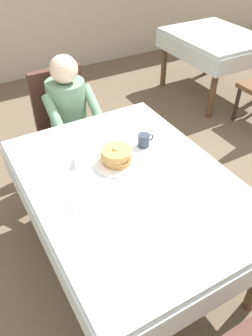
# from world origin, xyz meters

# --- Properties ---
(ground_plane) EXTENTS (14.00, 14.00, 0.00)m
(ground_plane) POSITION_xyz_m (0.00, 0.00, 0.00)
(ground_plane) COLOR brown
(dining_table_main) EXTENTS (1.12, 1.52, 0.74)m
(dining_table_main) POSITION_xyz_m (0.00, 0.00, 0.65)
(dining_table_main) COLOR silver
(dining_table_main) RESTS_ON ground
(chair_diner) EXTENTS (0.44, 0.45, 0.93)m
(chair_diner) POSITION_xyz_m (0.04, 1.17, 0.53)
(chair_diner) COLOR #4C2D23
(chair_diner) RESTS_ON ground
(diner_person) EXTENTS (0.40, 0.43, 1.12)m
(diner_person) POSITION_xyz_m (0.04, 1.01, 0.67)
(diner_person) COLOR gray
(diner_person) RESTS_ON ground
(plate_breakfast) EXTENTS (0.28, 0.28, 0.02)m
(plate_breakfast) POSITION_xyz_m (0.00, 0.18, 0.75)
(plate_breakfast) COLOR white
(plate_breakfast) RESTS_ON dining_table_main
(breakfast_stack) EXTENTS (0.19, 0.20, 0.10)m
(breakfast_stack) POSITION_xyz_m (0.01, 0.17, 0.80)
(breakfast_stack) COLOR tan
(breakfast_stack) RESTS_ON plate_breakfast
(cup_coffee) EXTENTS (0.11, 0.08, 0.08)m
(cup_coffee) POSITION_xyz_m (0.25, 0.25, 0.78)
(cup_coffee) COLOR #333D4C
(cup_coffee) RESTS_ON dining_table_main
(syrup_pitcher) EXTENTS (0.08, 0.08, 0.07)m
(syrup_pitcher) POSITION_xyz_m (-0.23, 0.26, 0.78)
(syrup_pitcher) COLOR silver
(syrup_pitcher) RESTS_ON dining_table_main
(fork_left_of_plate) EXTENTS (0.03, 0.18, 0.00)m
(fork_left_of_plate) POSITION_xyz_m (-0.19, 0.16, 0.74)
(fork_left_of_plate) COLOR silver
(fork_left_of_plate) RESTS_ON dining_table_main
(knife_right_of_plate) EXTENTS (0.02, 0.20, 0.00)m
(knife_right_of_plate) POSITION_xyz_m (0.19, 0.16, 0.74)
(knife_right_of_plate) COLOR silver
(knife_right_of_plate) RESTS_ON dining_table_main
(spoon_near_edge) EXTENTS (0.15, 0.04, 0.00)m
(spoon_near_edge) POSITION_xyz_m (-0.04, -0.18, 0.74)
(spoon_near_edge) COLOR silver
(spoon_near_edge) RESTS_ON dining_table_main
(napkin_folded) EXTENTS (0.17, 0.12, 0.01)m
(napkin_folded) POSITION_xyz_m (-0.30, -0.03, 0.74)
(napkin_folded) COLOR white
(napkin_folded) RESTS_ON dining_table_main
(background_table_far) EXTENTS (0.92, 1.12, 0.74)m
(background_table_far) POSITION_xyz_m (2.15, 1.72, 0.62)
(background_table_far) COLOR silver
(background_table_far) RESTS_ON ground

